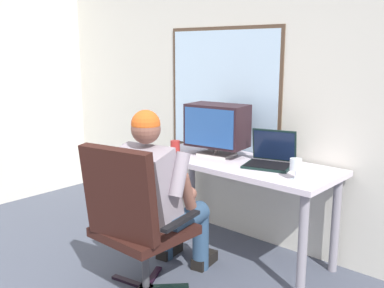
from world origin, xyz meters
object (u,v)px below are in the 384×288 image
crt_monitor (217,126)px  wine_glass (296,165)px  office_chair (133,216)px  coffee_mug (175,147)px  desk (238,174)px  person_seated (158,194)px  laptop (271,156)px

crt_monitor → wine_glass: crt_monitor is taller
crt_monitor → office_chair: bearing=-82.7°
coffee_mug → office_chair: bearing=-63.0°
desk → coffee_mug: (-0.54, -0.13, 0.16)m
person_seated → laptop: 0.88m
office_chair → coffee_mug: 0.96m
person_seated → crt_monitor: 0.83m
office_chair → wine_glass: office_chair is taller
office_chair → laptop: size_ratio=2.58×
crt_monitor → wine_glass: bearing=-13.0°
person_seated → coffee_mug: size_ratio=11.51×
crt_monitor → wine_glass: (0.81, -0.19, -0.14)m
desk → office_chair: size_ratio=1.48×
person_seated → laptop: size_ratio=3.05×
desk → person_seated: bearing=-102.7°
desk → laptop: size_ratio=3.82×
crt_monitor → coffee_mug: 0.39m
office_chair → wine_glass: 1.10m
laptop → wine_glass: laptop is taller
laptop → person_seated: bearing=-117.6°
wine_glass → coffee_mug: size_ratio=1.32×
office_chair → person_seated: bearing=99.0°
desk → crt_monitor: 0.42m
wine_glass → coffee_mug: wine_glass is taller
laptop → wine_glass: (0.32, -0.21, 0.03)m
person_seated → crt_monitor: person_seated is taller
office_chair → person_seated: 0.28m
coffee_mug → crt_monitor: bearing=31.1°
person_seated → wine_glass: size_ratio=8.73×
person_seated → office_chair: bearing=-81.0°
person_seated → laptop: (0.40, 0.77, 0.19)m
desk → wine_glass: wine_glass is taller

